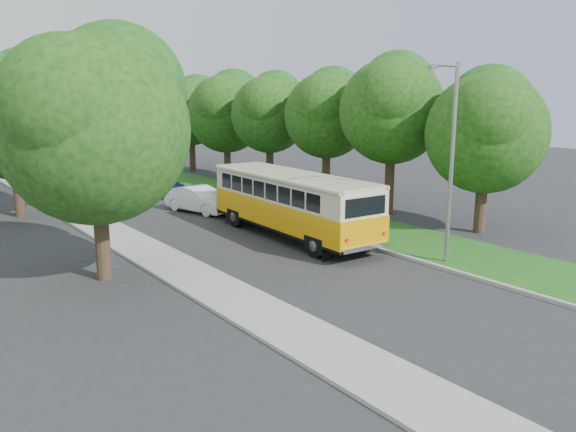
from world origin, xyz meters
TOP-DOWN VIEW (x-y plane):
  - ground at (0.00, 0.00)m, footprint 120.00×120.00m
  - curb at (3.60, 5.00)m, footprint 0.20×70.00m
  - grass_verge at (5.95, 5.00)m, footprint 4.50×70.00m
  - sidewalk at (-4.80, 5.00)m, footprint 2.20×70.00m
  - treeline at (3.15, 17.99)m, footprint 24.27×41.91m
  - lamppost_near at (4.21, -2.50)m, footprint 1.71×0.16m
  - lamppost_far at (-4.70, 16.00)m, footprint 1.71×0.16m
  - warning_sign at (-4.50, 11.98)m, footprint 0.56×0.10m
  - vintage_bus at (1.99, 4.88)m, footprint 3.23×10.81m
  - car_silver at (3.00, 11.79)m, footprint 2.94×4.47m
  - car_white at (1.29, 12.93)m, footprint 2.73×4.91m
  - car_blue at (1.99, 20.33)m, footprint 2.27×5.24m
  - car_grey at (1.39, 26.92)m, footprint 3.02×4.94m

SIDE VIEW (x-z plane):
  - ground at x=0.00m, z-range 0.00..0.00m
  - sidewalk at x=-4.80m, z-range 0.00..0.12m
  - grass_verge at x=5.95m, z-range 0.00..0.13m
  - curb at x=3.60m, z-range 0.00..0.15m
  - car_grey at x=1.39m, z-range 0.00..1.28m
  - car_silver at x=3.00m, z-range 0.00..1.41m
  - car_blue at x=1.99m, z-range 0.00..1.50m
  - car_white at x=1.29m, z-range 0.00..1.53m
  - vintage_bus at x=1.99m, z-range 0.00..3.18m
  - warning_sign at x=-4.50m, z-range 0.46..2.96m
  - lamppost_far at x=-4.70m, z-range 0.37..7.87m
  - lamppost_near at x=4.21m, z-range 0.37..8.37m
  - treeline at x=3.15m, z-range 1.20..10.66m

